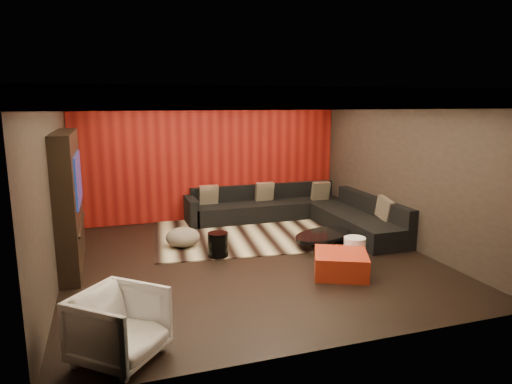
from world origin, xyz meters
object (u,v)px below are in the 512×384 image
object	(u,v)px
orange_ottoman	(341,264)
armchair	(119,326)
white_side_table	(354,251)
drum_stool	(218,244)
coffee_table	(323,239)
sectional_sofa	(300,212)

from	to	relation	value
orange_ottoman	armchair	bearing A→B (deg)	-157.15
white_side_table	armchair	distance (m)	4.20
white_side_table	orange_ottoman	bearing A→B (deg)	-140.84
drum_stool	armchair	xyz separation A→B (m)	(-1.72, -2.80, 0.14)
white_side_table	armchair	world-z (taller)	armchair
white_side_table	drum_stool	bearing A→B (deg)	153.79
white_side_table	orange_ottoman	size ratio (longest dim) A/B	0.56
white_side_table	orange_ottoman	distance (m)	0.59
orange_ottoman	drum_stool	bearing A→B (deg)	139.45
armchair	coffee_table	bearing A→B (deg)	-12.08
orange_ottoman	sectional_sofa	bearing A→B (deg)	78.56
coffee_table	sectional_sofa	size ratio (longest dim) A/B	0.35
coffee_table	orange_ottoman	distance (m)	1.45
drum_stool	coffee_table	bearing A→B (deg)	0.00
armchair	sectional_sofa	distance (m)	5.89
orange_ottoman	armchair	distance (m)	3.64
coffee_table	armchair	size ratio (longest dim) A/B	1.57
coffee_table	orange_ottoman	world-z (taller)	orange_ottoman
coffee_table	white_side_table	size ratio (longest dim) A/B	2.86
drum_stool	orange_ottoman	size ratio (longest dim) A/B	0.52
coffee_table	orange_ottoman	size ratio (longest dim) A/B	1.61
drum_stool	armchair	size ratio (longest dim) A/B	0.51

